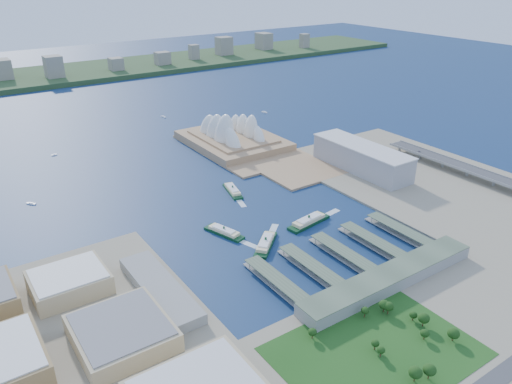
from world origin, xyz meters
TOP-DOWN VIEW (x-y plane):
  - ground at (0.00, 0.00)m, footprint 3000.00×3000.00m
  - south_land at (0.00, -210.00)m, footprint 720.00×180.00m
  - east_land at (240.00, -50.00)m, footprint 240.00×500.00m
  - peninsula at (107.50, 260.00)m, footprint 135.00×220.00m
  - far_shore at (0.00, 980.00)m, footprint 2200.00×260.00m
  - opera_house at (105.00, 280.00)m, footprint 134.00×180.00m
  - toaster_building at (195.00, 80.00)m, footprint 45.00×155.00m
  - expressway at (300.00, -60.00)m, footprint 26.00×340.00m
  - west_buildings at (-250.00, -70.00)m, footprint 200.00×280.00m
  - ferry_wharves at (14.00, -75.00)m, footprint 184.00×90.00m
  - terminal_building at (15.00, -135.00)m, footprint 200.00×28.00m
  - park at (-60.00, -190.00)m, footprint 150.00×110.00m
  - far_skyline at (0.00, 960.00)m, footprint 1900.00×140.00m
  - ferry_a at (-59.85, 34.59)m, footprint 27.19×51.26m
  - ferry_b at (6.04, 122.51)m, footprint 24.24×51.24m
  - ferry_c at (-36.56, -11.76)m, footprint 49.25×45.72m
  - ferry_d at (32.36, 0.09)m, footprint 59.31×23.41m
  - boat_a at (-218.77, 233.59)m, footprint 10.27×11.48m
  - boat_b at (-150.69, 394.04)m, footprint 8.71×3.47m
  - boat_c at (257.38, 406.56)m, footprint 6.42×13.11m
  - boat_e at (77.54, 490.14)m, footprint 5.60×12.82m
  - car_c at (296.00, 60.41)m, footprint 1.71×4.22m

SIDE VIEW (x-z plane):
  - ground at x=0.00m, z-range 0.00..0.00m
  - boat_b at x=-150.69m, z-range 0.00..2.31m
  - boat_a at x=-218.77m, z-range 0.00..2.38m
  - boat_c at x=257.38m, z-range 0.00..2.84m
  - south_land at x=0.00m, z-range 0.00..3.00m
  - east_land at x=240.00m, z-range 0.00..3.00m
  - peninsula at x=107.50m, z-range 0.00..3.00m
  - boat_e at x=77.54m, z-range 0.00..3.04m
  - ferry_wharves at x=14.00m, z-range 0.00..9.30m
  - ferry_b at x=6.04m, z-range 0.00..9.39m
  - ferry_a at x=-59.85m, z-range 0.00..9.41m
  - ferry_c at x=-36.56m, z-range 0.00..10.14m
  - ferry_d at x=32.36m, z-range 0.00..10.92m
  - far_shore at x=0.00m, z-range 0.00..12.00m
  - expressway at x=300.00m, z-range 3.00..14.85m
  - terminal_building at x=15.00m, z-range 3.00..15.00m
  - park at x=-60.00m, z-range 3.00..19.00m
  - car_c at x=296.00m, z-range 14.85..16.07m
  - west_buildings at x=-250.00m, z-range 3.00..30.00m
  - toaster_building at x=195.00m, z-range 3.00..38.00m
  - opera_house at x=105.00m, z-range 3.00..61.00m
  - far_skyline at x=0.00m, z-range 12.00..67.00m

